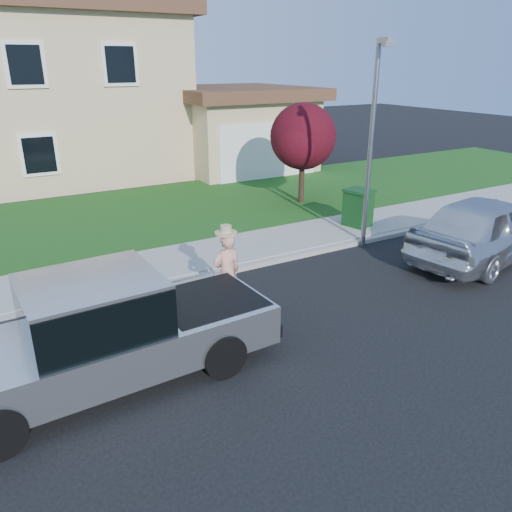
{
  "coord_description": "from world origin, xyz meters",
  "views": [
    {
      "loc": [
        -4.41,
        -6.89,
        4.69
      ],
      "look_at": [
        0.06,
        0.86,
        1.2
      ],
      "focal_mm": 35.0,
      "sensor_mm": 36.0,
      "label": 1
    }
  ],
  "objects_px": {
    "sedan": "(487,228)",
    "ornamental_tree": "(304,140)",
    "street_lamp": "(373,135)",
    "pickup_truck": "(104,335)",
    "woman": "(227,271)",
    "trash_bin": "(358,207)"
  },
  "relations": [
    {
      "from": "sedan",
      "to": "ornamental_tree",
      "type": "relative_size",
      "value": 1.45
    },
    {
      "from": "sedan",
      "to": "street_lamp",
      "type": "xyz_separation_m",
      "value": [
        -2.01,
        2.21,
        2.15
      ]
    },
    {
      "from": "ornamental_tree",
      "to": "pickup_truck",
      "type": "bearing_deg",
      "value": -140.52
    },
    {
      "from": "woman",
      "to": "trash_bin",
      "type": "height_order",
      "value": "woman"
    },
    {
      "from": "trash_bin",
      "to": "pickup_truck",
      "type": "bearing_deg",
      "value": -169.29
    },
    {
      "from": "sedan",
      "to": "trash_bin",
      "type": "xyz_separation_m",
      "value": [
        -1.24,
        3.39,
        -0.13
      ]
    },
    {
      "from": "ornamental_tree",
      "to": "trash_bin",
      "type": "bearing_deg",
      "value": -94.01
    },
    {
      "from": "street_lamp",
      "to": "sedan",
      "type": "bearing_deg",
      "value": -31.23
    },
    {
      "from": "trash_bin",
      "to": "street_lamp",
      "type": "distance_m",
      "value": 2.67
    },
    {
      "from": "pickup_truck",
      "to": "street_lamp",
      "type": "relative_size",
      "value": 1.05
    },
    {
      "from": "ornamental_tree",
      "to": "street_lamp",
      "type": "height_order",
      "value": "street_lamp"
    },
    {
      "from": "woman",
      "to": "street_lamp",
      "type": "distance_m",
      "value": 5.54
    },
    {
      "from": "ornamental_tree",
      "to": "street_lamp",
      "type": "distance_m",
      "value": 4.54
    },
    {
      "from": "woman",
      "to": "sedan",
      "type": "relative_size",
      "value": 0.37
    },
    {
      "from": "pickup_truck",
      "to": "trash_bin",
      "type": "xyz_separation_m",
      "value": [
        8.36,
        3.88,
        -0.12
      ]
    },
    {
      "from": "sedan",
      "to": "ornamental_tree",
      "type": "distance_m",
      "value": 6.81
    },
    {
      "from": "sedan",
      "to": "street_lamp",
      "type": "distance_m",
      "value": 3.68
    },
    {
      "from": "woman",
      "to": "sedan",
      "type": "height_order",
      "value": "woman"
    },
    {
      "from": "pickup_truck",
      "to": "ornamental_tree",
      "type": "xyz_separation_m",
      "value": [
        8.58,
        7.07,
        1.43
      ]
    },
    {
      "from": "sedan",
      "to": "trash_bin",
      "type": "distance_m",
      "value": 3.62
    },
    {
      "from": "trash_bin",
      "to": "street_lamp",
      "type": "xyz_separation_m",
      "value": [
        -0.77,
        -1.18,
        2.27
      ]
    },
    {
      "from": "sedan",
      "to": "woman",
      "type": "bearing_deg",
      "value": 74.85
    }
  ]
}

